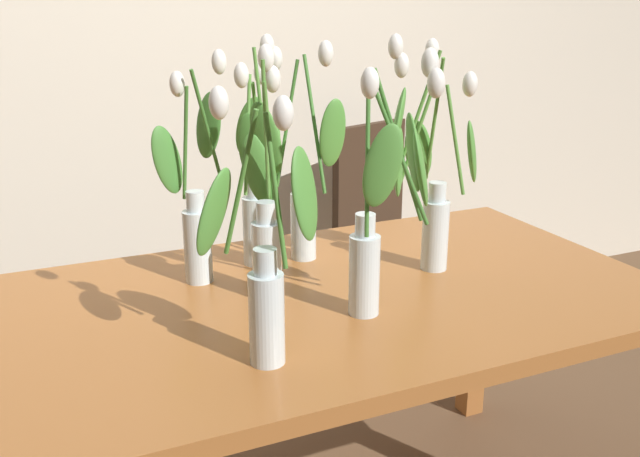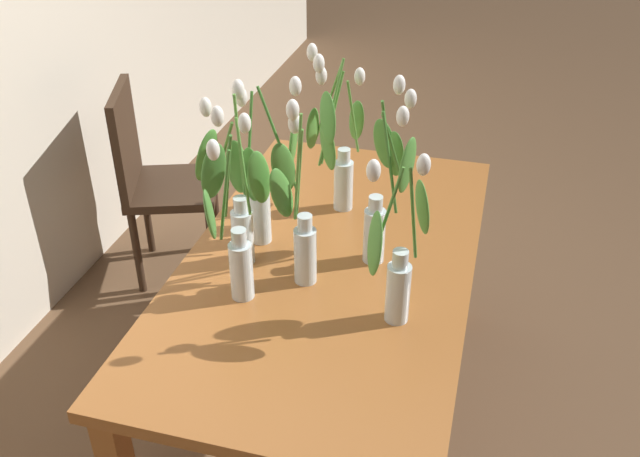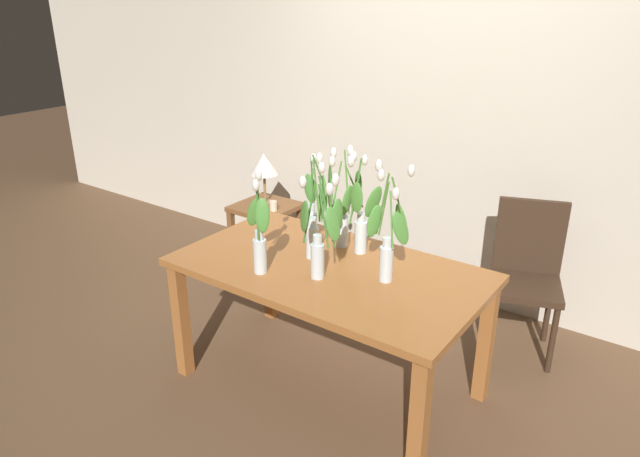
{
  "view_description": "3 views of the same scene",
  "coord_description": "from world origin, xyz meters",
  "px_view_note": "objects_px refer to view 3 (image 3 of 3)",
  "views": [
    {
      "loc": [
        -0.64,
        -1.38,
        1.39
      ],
      "look_at": [
        0.0,
        0.06,
        0.88
      ],
      "focal_mm": 38.87,
      "sensor_mm": 36.0,
      "label": 1
    },
    {
      "loc": [
        -1.79,
        -0.45,
        2.01
      ],
      "look_at": [
        -0.08,
        0.01,
        0.9
      ],
      "focal_mm": 39.37,
      "sensor_mm": 36.0,
      "label": 2
    },
    {
      "loc": [
        1.54,
        -2.24,
        2.07
      ],
      "look_at": [
        -0.03,
        -0.04,
        0.96
      ],
      "focal_mm": 32.65,
      "sensor_mm": 36.0,
      "label": 3
    }
  ],
  "objects_px": {
    "dining_table": "(329,282)",
    "side_table": "(266,219)",
    "pillar_candle": "(273,206)",
    "tulip_vase_1": "(316,224)",
    "tulip_vase_4": "(320,240)",
    "tulip_vase_2": "(345,211)",
    "tulip_vase_3": "(314,211)",
    "tulip_vase_6": "(387,236)",
    "dining_chair": "(527,269)",
    "tulip_vase_0": "(259,239)",
    "tulip_vase_5": "(358,221)",
    "table_lamp": "(264,165)"
  },
  "relations": [
    {
      "from": "table_lamp",
      "to": "tulip_vase_6",
      "type": "bearing_deg",
      "value": -29.66
    },
    {
      "from": "tulip_vase_2",
      "to": "tulip_vase_4",
      "type": "height_order",
      "value": "tulip_vase_2"
    },
    {
      "from": "dining_table",
      "to": "side_table",
      "type": "height_order",
      "value": "dining_table"
    },
    {
      "from": "tulip_vase_6",
      "to": "table_lamp",
      "type": "xyz_separation_m",
      "value": [
        -1.54,
        0.88,
        -0.11
      ]
    },
    {
      "from": "tulip_vase_6",
      "to": "dining_chair",
      "type": "bearing_deg",
      "value": 65.79
    },
    {
      "from": "dining_table",
      "to": "side_table",
      "type": "distance_m",
      "value": 1.54
    },
    {
      "from": "pillar_candle",
      "to": "dining_chair",
      "type": "bearing_deg",
      "value": 5.11
    },
    {
      "from": "tulip_vase_2",
      "to": "dining_table",
      "type": "bearing_deg",
      "value": -73.25
    },
    {
      "from": "tulip_vase_1",
      "to": "tulip_vase_4",
      "type": "relative_size",
      "value": 1.0
    },
    {
      "from": "tulip_vase_5",
      "to": "pillar_candle",
      "type": "distance_m",
      "value": 1.33
    },
    {
      "from": "tulip_vase_0",
      "to": "tulip_vase_6",
      "type": "distance_m",
      "value": 0.63
    },
    {
      "from": "dining_table",
      "to": "table_lamp",
      "type": "height_order",
      "value": "table_lamp"
    },
    {
      "from": "dining_table",
      "to": "pillar_candle",
      "type": "bearing_deg",
      "value": 141.96
    },
    {
      "from": "pillar_candle",
      "to": "tulip_vase_1",
      "type": "bearing_deg",
      "value": -39.44
    },
    {
      "from": "dining_chair",
      "to": "side_table",
      "type": "height_order",
      "value": "dining_chair"
    },
    {
      "from": "tulip_vase_0",
      "to": "table_lamp",
      "type": "xyz_separation_m",
      "value": [
        -0.99,
        1.19,
        -0.06
      ]
    },
    {
      "from": "side_table",
      "to": "tulip_vase_3",
      "type": "bearing_deg",
      "value": -35.57
    },
    {
      "from": "tulip_vase_5",
      "to": "dining_chair",
      "type": "bearing_deg",
      "value": 48.27
    },
    {
      "from": "tulip_vase_4",
      "to": "pillar_candle",
      "type": "bearing_deg",
      "value": 138.7
    },
    {
      "from": "pillar_candle",
      "to": "tulip_vase_6",
      "type": "bearing_deg",
      "value": -29.76
    },
    {
      "from": "dining_table",
      "to": "table_lamp",
      "type": "relative_size",
      "value": 4.02
    },
    {
      "from": "tulip_vase_5",
      "to": "side_table",
      "type": "distance_m",
      "value": 1.51
    },
    {
      "from": "table_lamp",
      "to": "pillar_candle",
      "type": "relative_size",
      "value": 5.31
    },
    {
      "from": "side_table",
      "to": "dining_chair",
      "type": "bearing_deg",
      "value": 3.03
    },
    {
      "from": "tulip_vase_1",
      "to": "tulip_vase_5",
      "type": "distance_m",
      "value": 0.23
    },
    {
      "from": "pillar_candle",
      "to": "tulip_vase_4",
      "type": "bearing_deg",
      "value": -41.3
    },
    {
      "from": "tulip_vase_4",
      "to": "dining_chair",
      "type": "height_order",
      "value": "tulip_vase_4"
    },
    {
      "from": "tulip_vase_3",
      "to": "tulip_vase_5",
      "type": "height_order",
      "value": "tulip_vase_5"
    },
    {
      "from": "tulip_vase_6",
      "to": "dining_chair",
      "type": "height_order",
      "value": "tulip_vase_6"
    },
    {
      "from": "tulip_vase_2",
      "to": "tulip_vase_3",
      "type": "relative_size",
      "value": 1.06
    },
    {
      "from": "dining_table",
      "to": "tulip_vase_0",
      "type": "bearing_deg",
      "value": -134.74
    },
    {
      "from": "tulip_vase_0",
      "to": "tulip_vase_4",
      "type": "relative_size",
      "value": 0.91
    },
    {
      "from": "side_table",
      "to": "tulip_vase_6",
      "type": "bearing_deg",
      "value": -29.36
    },
    {
      "from": "tulip_vase_3",
      "to": "table_lamp",
      "type": "distance_m",
      "value": 1.22
    },
    {
      "from": "side_table",
      "to": "table_lamp",
      "type": "xyz_separation_m",
      "value": [
        -0.02,
        0.02,
        0.42
      ]
    },
    {
      "from": "tulip_vase_3",
      "to": "side_table",
      "type": "xyz_separation_m",
      "value": [
        -0.97,
        0.69,
        -0.49
      ]
    },
    {
      "from": "tulip_vase_3",
      "to": "pillar_candle",
      "type": "distance_m",
      "value": 1.1
    },
    {
      "from": "tulip_vase_0",
      "to": "table_lamp",
      "type": "distance_m",
      "value": 1.55
    },
    {
      "from": "dining_chair",
      "to": "tulip_vase_3",
      "type": "bearing_deg",
      "value": -141.22
    },
    {
      "from": "tulip_vase_0",
      "to": "tulip_vase_4",
      "type": "xyz_separation_m",
      "value": [
        0.3,
        0.1,
        0.04
      ]
    },
    {
      "from": "tulip_vase_6",
      "to": "dining_chair",
      "type": "relative_size",
      "value": 0.63
    },
    {
      "from": "tulip_vase_3",
      "to": "tulip_vase_2",
      "type": "bearing_deg",
      "value": 14.58
    },
    {
      "from": "tulip_vase_5",
      "to": "side_table",
      "type": "xyz_separation_m",
      "value": [
        -1.25,
        0.69,
        -0.49
      ]
    },
    {
      "from": "dining_table",
      "to": "tulip_vase_3",
      "type": "distance_m",
      "value": 0.44
    },
    {
      "from": "dining_table",
      "to": "tulip_vase_5",
      "type": "height_order",
      "value": "tulip_vase_5"
    },
    {
      "from": "tulip_vase_3",
      "to": "tulip_vase_6",
      "type": "distance_m",
      "value": 0.58
    },
    {
      "from": "tulip_vase_6",
      "to": "tulip_vase_1",
      "type": "bearing_deg",
      "value": 179.12
    },
    {
      "from": "table_lamp",
      "to": "tulip_vase_1",
      "type": "bearing_deg",
      "value": -38.18
    },
    {
      "from": "dining_table",
      "to": "tulip_vase_3",
      "type": "relative_size",
      "value": 2.9
    },
    {
      "from": "dining_table",
      "to": "tulip_vase_3",
      "type": "bearing_deg",
      "value": 138.79
    }
  ]
}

